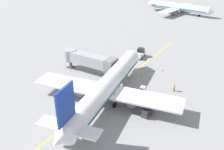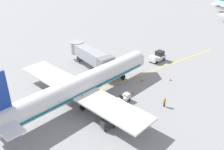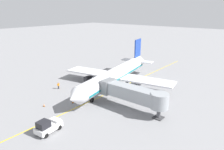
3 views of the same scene
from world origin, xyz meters
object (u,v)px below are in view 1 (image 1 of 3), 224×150
Objects in this scene: baggage_cart_front at (149,103)px; safety_cone_wing_tip at (142,85)px; ground_crew_wing_walker at (174,87)px; parked_airliner at (107,87)px; baggage_tug_lead at (142,91)px; jet_bridge at (89,60)px; distant_taxiing_airliner at (178,7)px; safety_cone_nose_left at (142,74)px; safety_cone_nose_right at (162,70)px; baggage_cart_second_in_train at (147,111)px; pushback_tractor at (140,54)px.

safety_cone_wing_tip is at bearing 124.24° from baggage_cart_front.
parked_airliner is at bearing -133.25° from ground_crew_wing_walker.
ground_crew_wing_walker is at bearing 77.13° from baggage_cart_front.
baggage_tug_lead is at bearing -138.54° from ground_crew_wing_walker.
jet_bridge is at bearing 141.84° from parked_airliner.
baggage_cart_front is 4.98× the size of safety_cone_wing_tip.
distant_taxiing_airliner is (-24.54, 74.79, 2.07)m from ground_crew_wing_walker.
parked_airliner is 8.79m from baggage_cart_front.
ground_crew_wing_walker is 10.01m from safety_cone_nose_left.
ground_crew_wing_walker is 78.74m from distant_taxiing_airliner.
baggage_tug_lead is at bearing 131.29° from baggage_cart_front.
parked_airliner is 13.83m from jet_bridge.
parked_airliner is at bearing -102.39° from safety_cone_nose_right.
baggage_cart_second_in_train is 4.98× the size of safety_cone_nose_left.
baggage_cart_front is 4.98× the size of safety_cone_nose_left.
parked_airliner is 8.14m from baggage_tug_lead.
jet_bridge is 25.30× the size of safety_cone_wing_tip.
ground_crew_wing_walker reaches higher than safety_cone_wing_tip.
jet_bridge is at bearing 161.64° from baggage_cart_front.
safety_cone_nose_left is at bearing 86.84° from parked_airliner.
safety_cone_nose_left and safety_cone_nose_right have the same top height.
distant_taxiing_airliner is at bearing 98.91° from pushback_tractor.
jet_bridge is 17.11m from pushback_tractor.
baggage_cart_second_in_train reaches higher than safety_cone_wing_tip.
safety_cone_nose_left is (-4.02, 8.15, -0.42)m from baggage_tug_lead.
safety_cone_nose_left is at bearing 116.27° from baggage_tug_lead.
safety_cone_nose_left is (11.66, 5.69, -3.17)m from jet_bridge.
safety_cone_nose_right is (-4.83, 19.72, -0.66)m from baggage_cart_second_in_train.
safety_cone_nose_right is 1.00× the size of safety_cone_wing_tip.
distant_taxiing_airliner reaches higher than baggage_tug_lead.
parked_airliner reaches higher than ground_crew_wing_walker.
safety_cone_wing_tip is at bearing 113.63° from baggage_tug_lead.
ground_crew_wing_walker is at bearing -42.16° from pushback_tractor.
baggage_tug_lead is 5.16m from baggage_cart_front.
pushback_tractor is at bearing 118.74° from safety_cone_nose_left.
safety_cone_wing_tip is (14.31, 0.68, -3.17)m from jet_bridge.
safety_cone_nose_right is at bearing 77.61° from parked_airliner.
parked_airliner is at bearing -38.16° from jet_bridge.
baggage_tug_lead is 13.09m from safety_cone_nose_right.
safety_cone_wing_tip is 78.48m from distant_taxiing_airliner.
ground_crew_wing_walker is (14.94, -13.53, -0.15)m from pushback_tractor.
pushback_tractor is 20.15m from ground_crew_wing_walker.
safety_cone_nose_left is at bearing -78.01° from distant_taxiing_airliner.
pushback_tractor is 7.82× the size of safety_cone_nose_left.
safety_cone_nose_left is (0.79, 14.23, -2.90)m from parked_airliner.
baggage_tug_lead is 7.89m from baggage_cart_second_in_train.
baggage_tug_lead is 3.46m from safety_cone_wing_tip.
ground_crew_wing_walker is at bearing 13.33° from safety_cone_wing_tip.
baggage_cart_second_in_train is at bearing -60.23° from safety_cone_wing_tip.
safety_cone_nose_right is 69.07m from distant_taxiing_airliner.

